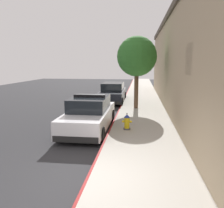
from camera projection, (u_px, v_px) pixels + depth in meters
name	position (u px, v px, depth m)	size (l,w,h in m)	color
ground_plane	(58.00, 109.00, 16.37)	(28.36, 60.00, 0.20)	#2B2B2D
sidewalk_pavement	(143.00, 109.00, 15.62)	(2.97, 60.00, 0.13)	#ADA89E
curb_painted_edge	(120.00, 108.00, 15.80)	(0.08, 60.00, 0.13)	maroon
storefront_building	(207.00, 63.00, 14.94)	(5.45, 26.69, 6.29)	tan
police_cruiser	(89.00, 114.00, 10.81)	(1.94, 4.84, 1.68)	white
parked_car_silver_ahead	(113.00, 93.00, 18.69)	(1.94, 4.84, 1.56)	black
fire_hydrant	(127.00, 122.00, 10.44)	(0.44, 0.40, 0.76)	#4C4C51
street_tree	(137.00, 57.00, 14.93)	(2.61, 2.61, 4.74)	brown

